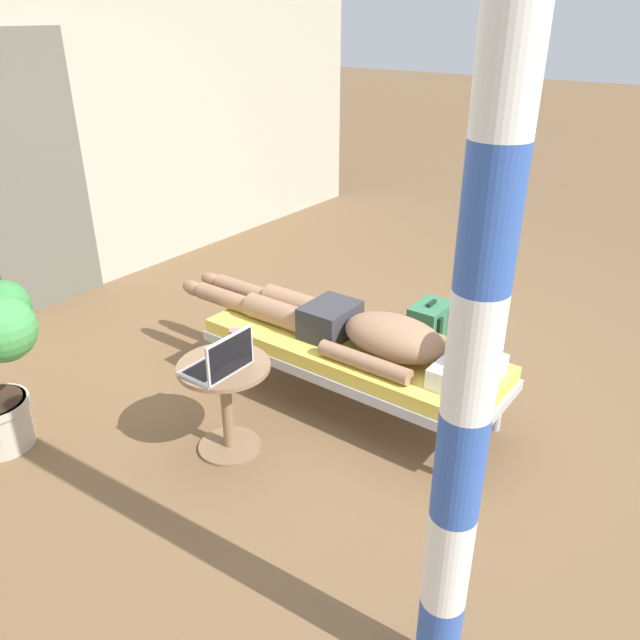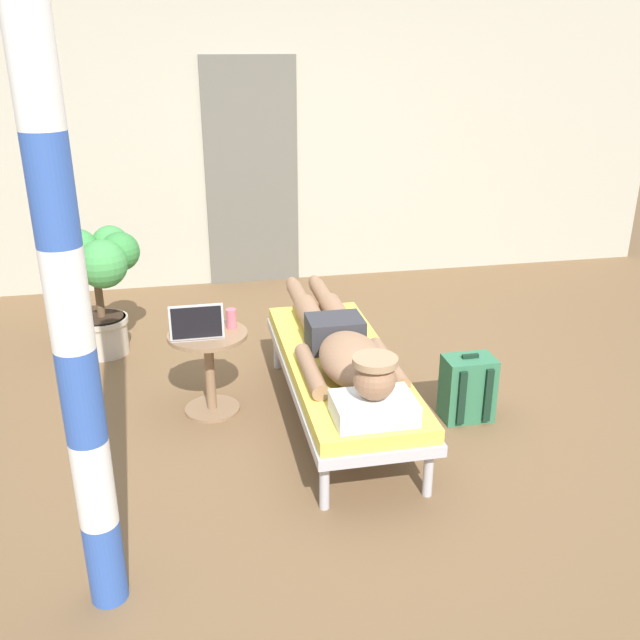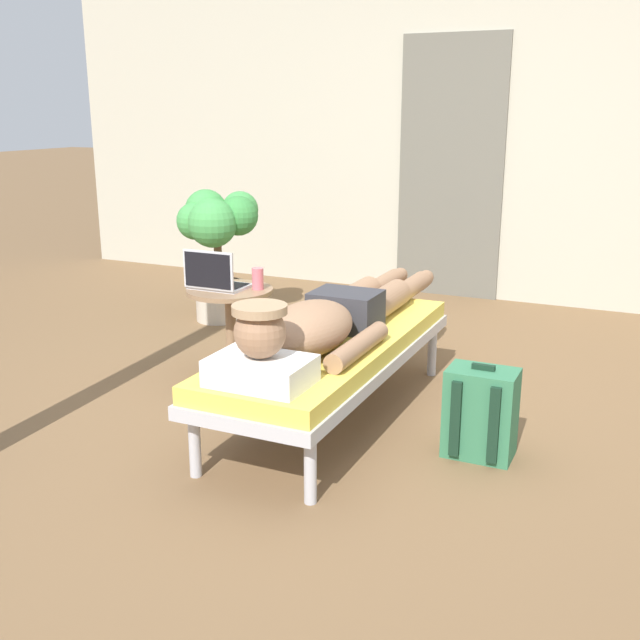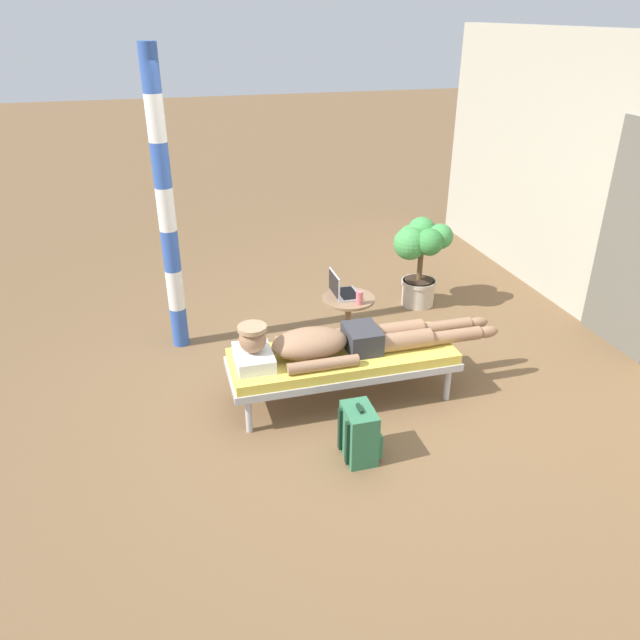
{
  "view_description": "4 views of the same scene",
  "coord_description": "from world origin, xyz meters",
  "px_view_note": "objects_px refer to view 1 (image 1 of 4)",
  "views": [
    {
      "loc": [
        -2.74,
        -1.79,
        2.15
      ],
      "look_at": [
        -0.14,
        0.14,
        0.54
      ],
      "focal_mm": 35.34,
      "sensor_mm": 36.0,
      "label": 1
    },
    {
      "loc": [
        -0.91,
        -3.61,
        2.14
      ],
      "look_at": [
        -0.19,
        -0.05,
        0.68
      ],
      "focal_mm": 38.86,
      "sensor_mm": 36.0,
      "label": 2
    },
    {
      "loc": [
        1.36,
        -3.24,
        1.49
      ],
      "look_at": [
        -0.14,
        -0.0,
        0.49
      ],
      "focal_mm": 42.53,
      "sensor_mm": 36.0,
      "label": 3
    },
    {
      "loc": [
        3.98,
        -1.33,
        2.85
      ],
      "look_at": [
        -0.13,
        -0.2,
        0.69
      ],
      "focal_mm": 34.55,
      "sensor_mm": 36.0,
      "label": 4
    }
  ],
  "objects_px": {
    "porch_post": "(473,354)",
    "side_table": "(226,392)",
    "lounge_chair": "(352,353)",
    "drink_glass": "(236,340)",
    "laptop": "(222,362)",
    "person_reclining": "(359,328)",
    "backpack": "(428,332)"
  },
  "relations": [
    {
      "from": "porch_post",
      "to": "side_table",
      "type": "bearing_deg",
      "value": 71.38
    },
    {
      "from": "lounge_chair",
      "to": "drink_glass",
      "type": "xyz_separation_m",
      "value": [
        -0.6,
        0.34,
        0.24
      ]
    },
    {
      "from": "laptop",
      "to": "drink_glass",
      "type": "height_order",
      "value": "laptop"
    },
    {
      "from": "lounge_chair",
      "to": "porch_post",
      "type": "relative_size",
      "value": 0.69
    },
    {
      "from": "person_reclining",
      "to": "porch_post",
      "type": "bearing_deg",
      "value": -137.05
    },
    {
      "from": "person_reclining",
      "to": "backpack",
      "type": "xyz_separation_m",
      "value": [
        0.76,
        -0.07,
        -0.32
      ]
    },
    {
      "from": "person_reclining",
      "to": "drink_glass",
      "type": "xyz_separation_m",
      "value": [
        -0.6,
        0.38,
        0.06
      ]
    },
    {
      "from": "drink_glass",
      "to": "porch_post",
      "type": "bearing_deg",
      "value": -112.89
    },
    {
      "from": "lounge_chair",
      "to": "laptop",
      "type": "xyz_separation_m",
      "value": [
        -0.81,
        0.24,
        0.24
      ]
    },
    {
      "from": "lounge_chair",
      "to": "side_table",
      "type": "relative_size",
      "value": 3.48
    },
    {
      "from": "laptop",
      "to": "porch_post",
      "type": "distance_m",
      "value": 1.68
    },
    {
      "from": "lounge_chair",
      "to": "drink_glass",
      "type": "distance_m",
      "value": 0.73
    },
    {
      "from": "side_table",
      "to": "drink_glass",
      "type": "relative_size",
      "value": 4.36
    },
    {
      "from": "porch_post",
      "to": "laptop",
      "type": "bearing_deg",
      "value": 72.91
    },
    {
      "from": "lounge_chair",
      "to": "backpack",
      "type": "xyz_separation_m",
      "value": [
        0.76,
        -0.11,
        -0.15
      ]
    },
    {
      "from": "drink_glass",
      "to": "backpack",
      "type": "xyz_separation_m",
      "value": [
        1.36,
        -0.45,
        -0.39
      ]
    },
    {
      "from": "person_reclining",
      "to": "drink_glass",
      "type": "relative_size",
      "value": 18.1
    },
    {
      "from": "side_table",
      "to": "backpack",
      "type": "distance_m",
      "value": 1.57
    },
    {
      "from": "drink_glass",
      "to": "porch_post",
      "type": "distance_m",
      "value": 1.84
    },
    {
      "from": "lounge_chair",
      "to": "porch_post",
      "type": "bearing_deg",
      "value": -136.09
    },
    {
      "from": "lounge_chair",
      "to": "backpack",
      "type": "bearing_deg",
      "value": -8.09
    },
    {
      "from": "lounge_chair",
      "to": "side_table",
      "type": "distance_m",
      "value": 0.81
    },
    {
      "from": "backpack",
      "to": "drink_glass",
      "type": "bearing_deg",
      "value": 161.81
    },
    {
      "from": "drink_glass",
      "to": "porch_post",
      "type": "height_order",
      "value": "porch_post"
    },
    {
      "from": "person_reclining",
      "to": "side_table",
      "type": "bearing_deg",
      "value": 156.5
    },
    {
      "from": "drink_glass",
      "to": "lounge_chair",
      "type": "bearing_deg",
      "value": -29.43
    },
    {
      "from": "drink_glass",
      "to": "laptop",
      "type": "bearing_deg",
      "value": -153.68
    },
    {
      "from": "lounge_chair",
      "to": "porch_post",
      "type": "distance_m",
      "value": 2.0
    },
    {
      "from": "lounge_chair",
      "to": "person_reclining",
      "type": "height_order",
      "value": "person_reclining"
    },
    {
      "from": "side_table",
      "to": "laptop",
      "type": "distance_m",
      "value": 0.24
    },
    {
      "from": "porch_post",
      "to": "person_reclining",
      "type": "bearing_deg",
      "value": 42.95
    },
    {
      "from": "laptop",
      "to": "backpack",
      "type": "bearing_deg",
      "value": -12.34
    }
  ]
}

